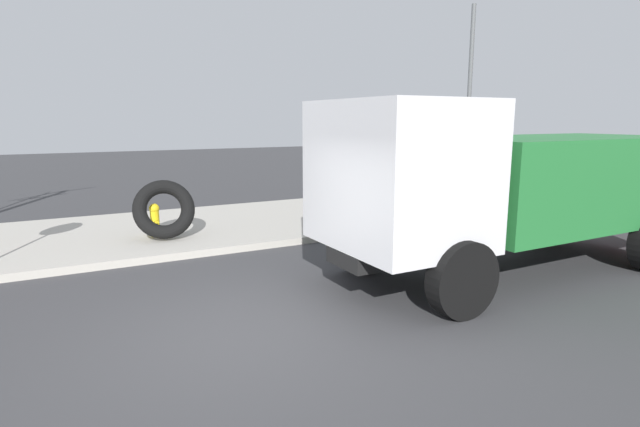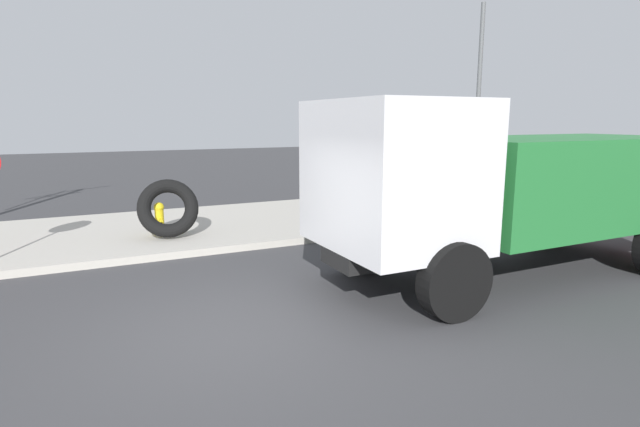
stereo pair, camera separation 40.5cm
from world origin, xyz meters
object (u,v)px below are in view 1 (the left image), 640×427
(loose_tire, at_px, (164,209))
(street_light_pole, at_px, (468,109))
(dump_truck_green, at_px, (504,184))
(fire_hydrant, at_px, (155,219))

(loose_tire, height_order, street_light_pole, street_light_pole)
(dump_truck_green, bearing_deg, loose_tire, 135.56)
(dump_truck_green, relative_size, street_light_pole, 1.24)
(dump_truck_green, height_order, street_light_pole, street_light_pole)
(street_light_pole, bearing_deg, dump_truck_green, -127.86)
(fire_hydrant, distance_m, loose_tire, 0.46)
(fire_hydrant, bearing_deg, street_light_pole, -3.10)
(fire_hydrant, bearing_deg, dump_truck_green, -45.59)
(loose_tire, relative_size, street_light_pole, 0.23)
(dump_truck_green, bearing_deg, street_light_pole, 52.14)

